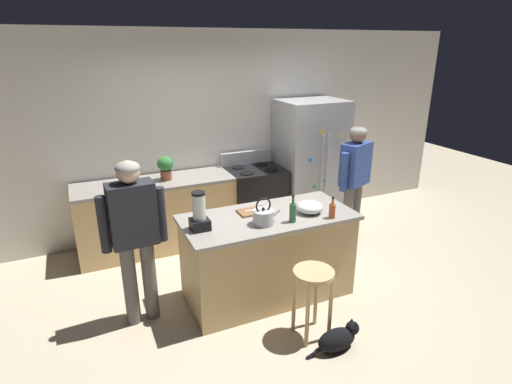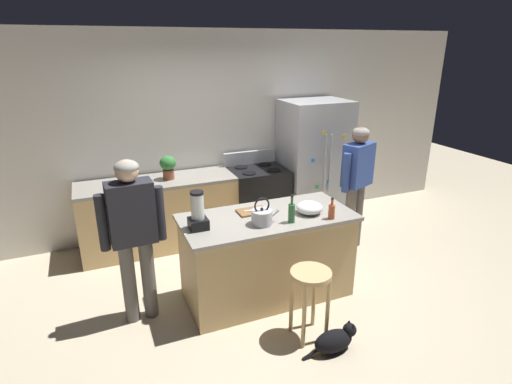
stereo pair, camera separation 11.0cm
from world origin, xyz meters
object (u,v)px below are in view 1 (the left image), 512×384
object	(u,v)px
mixing_bowl	(310,207)
person_by_island_left	(134,229)
kitchen_island	(268,256)
person_by_sink_right	(355,176)
bottle_olive_oil	(293,212)
bottle_cooking_sauce	(332,210)
refrigerator	(310,163)
chef_knife	(255,210)
bar_stool	(313,286)
cat	(338,338)
tea_kettle	(263,216)
potted_plant	(165,166)
stove_range	(255,199)
cutting_board	(253,211)
blender_appliance	(199,214)

from	to	relation	value
mixing_bowl	person_by_island_left	bearing A→B (deg)	172.88
mixing_bowl	kitchen_island	bearing A→B (deg)	166.38
person_by_sink_right	bottle_olive_oil	xyz separation A→B (m)	(-1.32, -0.79, 0.05)
bottle_cooking_sauce	mixing_bowl	distance (m)	0.24
kitchen_island	refrigerator	world-z (taller)	refrigerator
person_by_island_left	bottle_cooking_sauce	xyz separation A→B (m)	(1.82, -0.41, 0.02)
mixing_bowl	chef_knife	world-z (taller)	mixing_bowl
kitchen_island	bar_stool	distance (m)	0.75
chef_knife	cat	bearing A→B (deg)	-73.63
cat	tea_kettle	xyz separation A→B (m)	(-0.33, 0.85, 0.87)
bottle_olive_oil	chef_knife	world-z (taller)	bottle_olive_oil
potted_plant	bottle_cooking_sauce	size ratio (longest dim) A/B	1.39
kitchen_island	tea_kettle	xyz separation A→B (m)	(-0.13, -0.16, 0.53)
stove_range	cat	xyz separation A→B (m)	(-0.33, -2.53, -0.36)
cat	stove_range	bearing A→B (deg)	82.48
person_by_sink_right	bar_stool	world-z (taller)	person_by_sink_right
chef_knife	person_by_island_left	bearing A→B (deg)	-176.00
person_by_sink_right	mixing_bowl	world-z (taller)	person_by_sink_right
cutting_board	stove_range	bearing A→B (deg)	65.41
bottle_olive_oil	mixing_bowl	xyz separation A→B (m)	(0.27, 0.13, -0.04)
kitchen_island	bar_stool	xyz separation A→B (m)	(0.08, -0.75, 0.06)
refrigerator	potted_plant	bearing A→B (deg)	178.60
stove_range	bar_stool	size ratio (longest dim) A/B	1.63
blender_appliance	chef_knife	xyz separation A→B (m)	(0.63, 0.16, -0.13)
chef_knife	mixing_bowl	bearing A→B (deg)	-23.02
bar_stool	blender_appliance	world-z (taller)	blender_appliance
bar_stool	cat	xyz separation A→B (m)	(0.12, -0.26, -0.41)
cat	bottle_olive_oil	world-z (taller)	bottle_olive_oil
kitchen_island	tea_kettle	size ratio (longest dim) A/B	6.27
blender_appliance	mixing_bowl	size ratio (longest dim) A/B	1.36
blender_appliance	kitchen_island	bearing A→B (deg)	2.04
mixing_bowl	cutting_board	distance (m)	0.57
person_by_island_left	mixing_bowl	xyz separation A→B (m)	(1.69, -0.21, 0.01)
person_by_island_left	mixing_bowl	bearing A→B (deg)	-7.12
tea_kettle	blender_appliance	bearing A→B (deg)	166.81
stove_range	mixing_bowl	distance (m)	1.70
stove_range	person_by_sink_right	xyz separation A→B (m)	(0.93, -0.96, 0.50)
kitchen_island	chef_knife	xyz separation A→B (m)	(-0.08, 0.14, 0.47)
bottle_olive_oil	tea_kettle	bearing A→B (deg)	166.77
bottle_cooking_sauce	chef_knife	size ratio (longest dim) A/B	0.98
stove_range	cat	world-z (taller)	stove_range
bottle_cooking_sauce	person_by_sink_right	bearing A→B (deg)	43.16
cat	blender_appliance	distance (m)	1.64
person_by_sink_right	bar_stool	xyz separation A→B (m)	(-1.39, -1.31, -0.44)
stove_range	refrigerator	bearing A→B (deg)	-1.64
bar_stool	chef_knife	distance (m)	0.99
bar_stool	chef_knife	size ratio (longest dim) A/B	3.03
kitchen_island	cat	xyz separation A→B (m)	(0.19, -1.01, -0.35)
person_by_sink_right	bottle_cooking_sauce	bearing A→B (deg)	-136.84
stove_range	bottle_cooking_sauce	xyz separation A→B (m)	(0.02, -1.82, 0.52)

